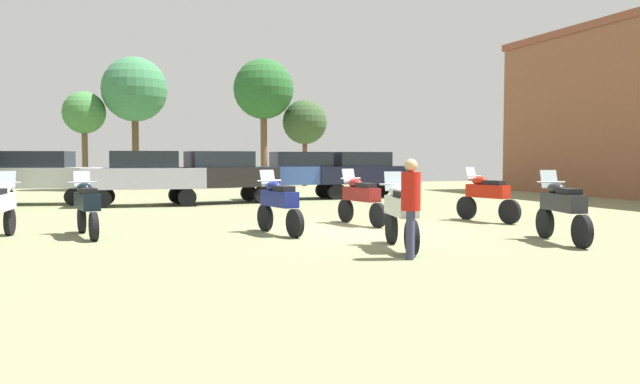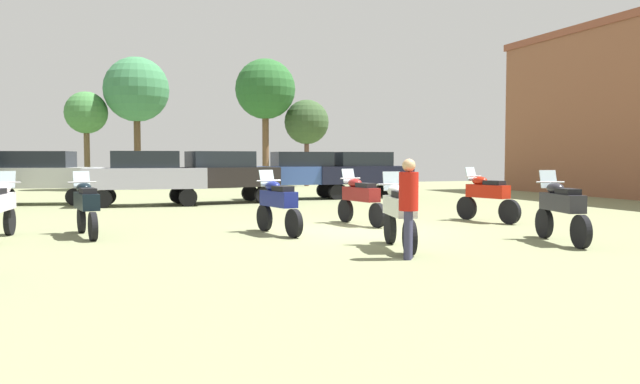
{
  "view_description": "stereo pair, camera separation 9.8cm",
  "coord_description": "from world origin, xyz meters",
  "px_view_note": "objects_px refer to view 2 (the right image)",
  "views": [
    {
      "loc": [
        -5.63,
        -13.82,
        1.8
      ],
      "look_at": [
        0.3,
        3.1,
        0.78
      ],
      "focal_mm": 34.62,
      "sensor_mm": 36.0,
      "label": 1
    },
    {
      "loc": [
        -5.54,
        -13.85,
        1.8
      ],
      "look_at": [
        0.3,
        3.1,
        0.78
      ],
      "focal_mm": 34.62,
      "sensor_mm": 36.0,
      "label": 2
    }
  ],
  "objects_px": {
    "motorcycle_6": "(278,203)",
    "tree_5": "(265,90)",
    "motorcycle_8": "(561,207)",
    "motorcycle_3": "(487,195)",
    "car_2": "(39,173)",
    "motorcycle_7": "(0,206)",
    "motorcycle_5": "(360,197)",
    "car_1": "(147,174)",
    "motorcycle_1": "(399,211)",
    "car_5": "(361,171)",
    "car_4": "(302,172)",
    "person_1": "(409,201)",
    "motorcycle_4": "(86,205)",
    "tree_3": "(136,90)",
    "car_3": "(220,173)",
    "tree_2": "(86,114)",
    "tree_6": "(307,122)"
  },
  "relations": [
    {
      "from": "car_2",
      "to": "tree_3",
      "type": "xyz_separation_m",
      "value": [
        4.01,
        9.88,
        4.26
      ]
    },
    {
      "from": "motorcycle_7",
      "to": "car_4",
      "type": "xyz_separation_m",
      "value": [
        9.99,
        10.16,
        0.45
      ]
    },
    {
      "from": "car_2",
      "to": "car_4",
      "type": "relative_size",
      "value": 1.05
    },
    {
      "from": "motorcycle_8",
      "to": "car_1",
      "type": "distance_m",
      "value": 15.0
    },
    {
      "from": "motorcycle_8",
      "to": "tree_3",
      "type": "distance_m",
      "value": 26.31
    },
    {
      "from": "motorcycle_7",
      "to": "motorcycle_8",
      "type": "relative_size",
      "value": 0.99
    },
    {
      "from": "car_1",
      "to": "car_5",
      "type": "distance_m",
      "value": 9.26
    },
    {
      "from": "motorcycle_7",
      "to": "motorcycle_8",
      "type": "distance_m",
      "value": 11.92
    },
    {
      "from": "car_4",
      "to": "motorcycle_5",
      "type": "bearing_deg",
      "value": 173.18
    },
    {
      "from": "car_4",
      "to": "tree_5",
      "type": "distance_m",
      "value": 12.03
    },
    {
      "from": "motorcycle_6",
      "to": "motorcycle_8",
      "type": "xyz_separation_m",
      "value": [
        5.17,
        -3.33,
        0.01
      ]
    },
    {
      "from": "motorcycle_1",
      "to": "person_1",
      "type": "distance_m",
      "value": 1.23
    },
    {
      "from": "motorcycle_3",
      "to": "motorcycle_8",
      "type": "relative_size",
      "value": 0.96
    },
    {
      "from": "car_3",
      "to": "tree_2",
      "type": "relative_size",
      "value": 0.85
    },
    {
      "from": "car_4",
      "to": "tree_5",
      "type": "height_order",
      "value": "tree_5"
    },
    {
      "from": "tree_3",
      "to": "motorcycle_3",
      "type": "bearing_deg",
      "value": -68.18
    },
    {
      "from": "motorcycle_5",
      "to": "motorcycle_6",
      "type": "relative_size",
      "value": 1.03
    },
    {
      "from": "car_5",
      "to": "tree_3",
      "type": "relative_size",
      "value": 0.6
    },
    {
      "from": "car_2",
      "to": "motorcycle_1",
      "type": "bearing_deg",
      "value": -140.11
    },
    {
      "from": "car_1",
      "to": "tree_5",
      "type": "xyz_separation_m",
      "value": [
        7.61,
        12.61,
        4.61
      ]
    },
    {
      "from": "motorcycle_8",
      "to": "tree_3",
      "type": "bearing_deg",
      "value": 120.09
    },
    {
      "from": "tree_6",
      "to": "car_3",
      "type": "bearing_deg",
      "value": -120.93
    },
    {
      "from": "motorcycle_7",
      "to": "car_2",
      "type": "relative_size",
      "value": 0.47
    },
    {
      "from": "motorcycle_3",
      "to": "person_1",
      "type": "height_order",
      "value": "person_1"
    },
    {
      "from": "motorcycle_3",
      "to": "car_2",
      "type": "distance_m",
      "value": 16.42
    },
    {
      "from": "tree_2",
      "to": "tree_3",
      "type": "xyz_separation_m",
      "value": [
        2.61,
        -0.46,
        1.31
      ]
    },
    {
      "from": "motorcycle_1",
      "to": "motorcycle_4",
      "type": "relative_size",
      "value": 0.97
    },
    {
      "from": "motorcycle_4",
      "to": "motorcycle_7",
      "type": "bearing_deg",
      "value": 167.53
    },
    {
      "from": "motorcycle_8",
      "to": "tree_6",
      "type": "bearing_deg",
      "value": 97.64
    },
    {
      "from": "motorcycle_7",
      "to": "tree_5",
      "type": "relative_size",
      "value": 0.29
    },
    {
      "from": "motorcycle_1",
      "to": "tree_3",
      "type": "xyz_separation_m",
      "value": [
        -3.76,
        24.51,
        4.69
      ]
    },
    {
      "from": "tree_3",
      "to": "car_5",
      "type": "bearing_deg",
      "value": -49.29
    },
    {
      "from": "motorcycle_1",
      "to": "motorcycle_3",
      "type": "bearing_deg",
      "value": 51.73
    },
    {
      "from": "tree_3",
      "to": "tree_5",
      "type": "distance_m",
      "value": 7.44
    },
    {
      "from": "motorcycle_4",
      "to": "person_1",
      "type": "relative_size",
      "value": 1.27
    },
    {
      "from": "motorcycle_6",
      "to": "tree_5",
      "type": "bearing_deg",
      "value": 64.22
    },
    {
      "from": "motorcycle_8",
      "to": "tree_5",
      "type": "distance_m",
      "value": 26.06
    },
    {
      "from": "person_1",
      "to": "tree_2",
      "type": "distance_m",
      "value": 26.96
    },
    {
      "from": "motorcycle_5",
      "to": "car_1",
      "type": "distance_m",
      "value": 9.76
    },
    {
      "from": "motorcycle_3",
      "to": "motorcycle_5",
      "type": "relative_size",
      "value": 0.99
    },
    {
      "from": "car_3",
      "to": "tree_3",
      "type": "bearing_deg",
      "value": 4.32
    },
    {
      "from": "motorcycle_1",
      "to": "motorcycle_8",
      "type": "xyz_separation_m",
      "value": [
        3.56,
        -0.32,
        0.01
      ]
    },
    {
      "from": "tree_2",
      "to": "motorcycle_6",
      "type": "bearing_deg",
      "value": -77.78
    },
    {
      "from": "motorcycle_3",
      "to": "car_4",
      "type": "bearing_deg",
      "value": 85.72
    },
    {
      "from": "motorcycle_5",
      "to": "tree_3",
      "type": "relative_size",
      "value": 0.3
    },
    {
      "from": "motorcycle_6",
      "to": "tree_3",
      "type": "distance_m",
      "value": 22.11
    },
    {
      "from": "motorcycle_6",
      "to": "tree_5",
      "type": "relative_size",
      "value": 0.27
    },
    {
      "from": "car_5",
      "to": "tree_2",
      "type": "height_order",
      "value": "tree_2"
    },
    {
      "from": "motorcycle_3",
      "to": "car_2",
      "type": "bearing_deg",
      "value": 122.98
    },
    {
      "from": "motorcycle_5",
      "to": "car_4",
      "type": "distance_m",
      "value": 10.1
    }
  ]
}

